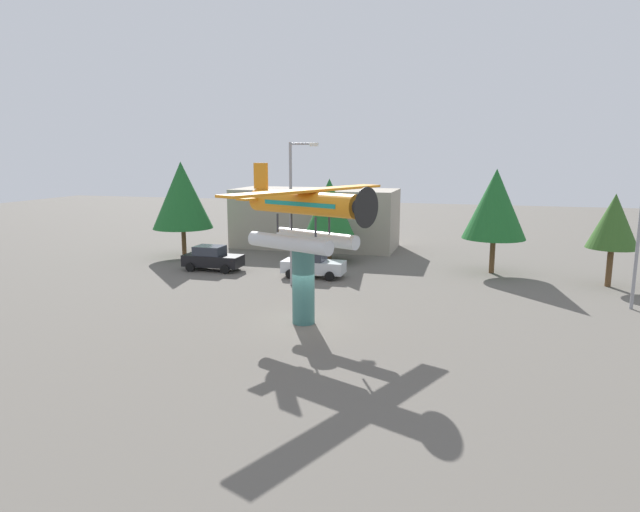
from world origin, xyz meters
TOP-DOWN VIEW (x-y plane):
  - ground_plane at (0.00, 0.00)m, footprint 140.00×140.00m
  - display_pedestal at (0.00, 0.00)m, footprint 1.10×1.10m
  - floatplane_monument at (0.12, -0.05)m, footprint 7.17×9.96m
  - car_near_black at (-10.04, 10.25)m, footprint 4.20×2.02m
  - car_mid_silver at (-2.49, 10.06)m, footprint 4.20×2.02m
  - streetlight_primary at (-2.92, 7.38)m, footprint 1.84×0.28m
  - storefront_building at (-5.77, 22.00)m, footprint 14.31×5.87m
  - tree_west at (-14.71, 14.57)m, footprint 4.78×4.78m
  - tree_east at (-2.79, 15.59)m, footprint 4.36×4.36m
  - tree_center_back at (9.21, 14.70)m, footprint 4.31×4.31m
  - tree_far_east at (16.17, 12.48)m, footprint 3.06×3.06m

SIDE VIEW (x-z plane):
  - ground_plane at x=0.00m, z-range 0.00..0.00m
  - car_near_black at x=-10.04m, z-range 0.00..1.76m
  - car_mid_silver at x=-2.49m, z-range 0.00..1.76m
  - display_pedestal at x=0.00m, z-range 0.00..3.77m
  - storefront_building at x=-5.77m, z-range 0.00..5.17m
  - tree_east at x=-2.79m, z-range 0.77..7.16m
  - tree_far_east at x=16.17m, z-range 1.19..7.02m
  - tree_center_back at x=9.21m, z-range 1.21..8.45m
  - tree_west at x=-14.71m, z-range 1.15..8.80m
  - streetlight_primary at x=-2.92m, z-range 0.65..9.56m
  - floatplane_monument at x=0.12m, z-range 3.44..7.44m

